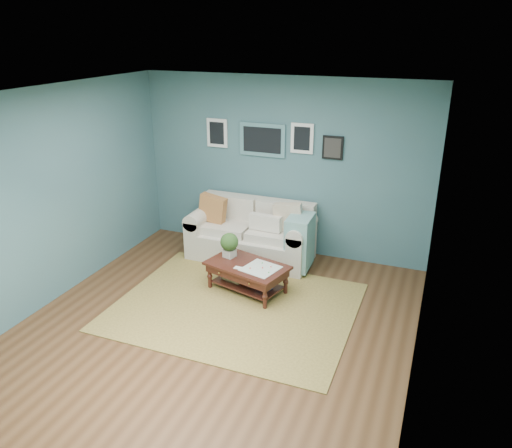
% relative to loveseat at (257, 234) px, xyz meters
% --- Properties ---
extents(room_shell, '(5.00, 5.02, 2.70)m').
position_rel_loveseat_xyz_m(room_shell, '(0.23, -1.97, 0.96)').
color(room_shell, brown).
rests_on(room_shell, ground).
extents(area_rug, '(2.97, 2.38, 0.01)m').
position_rel_loveseat_xyz_m(area_rug, '(0.27, -1.45, -0.39)').
color(area_rug, brown).
rests_on(area_rug, ground).
extents(loveseat, '(1.91, 0.87, 0.98)m').
position_rel_loveseat_xyz_m(loveseat, '(0.00, 0.00, 0.00)').
color(loveseat, silver).
rests_on(loveseat, ground).
extents(coffee_table, '(1.19, 0.87, 0.74)m').
position_rel_loveseat_xyz_m(coffee_table, '(0.21, -0.99, -0.07)').
color(coffee_table, '#381212').
rests_on(coffee_table, ground).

